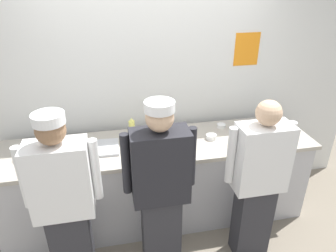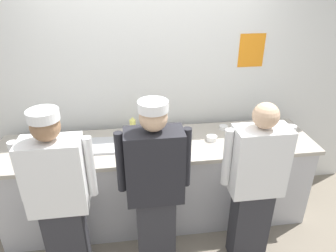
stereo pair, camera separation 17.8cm
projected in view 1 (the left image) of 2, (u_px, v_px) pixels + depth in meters
The scene contains 17 objects.
ground_plane at pixel (166, 241), 3.12m from camera, with size 9.00×9.00×0.00m, color slate.
wall_back at pixel (149, 72), 3.23m from camera, with size 4.90×0.11×2.99m.
prep_counter at pixel (159, 181), 3.25m from camera, with size 3.12×0.74×0.92m.
chef_near_left at pixel (65, 203), 2.36m from camera, with size 0.59×0.24×1.61m.
chef_center at pixel (161, 189), 2.50m from camera, with size 0.59×0.24×1.63m.
chef_far_right at pixel (258, 180), 2.66m from camera, with size 0.58×0.24×1.57m.
plate_stack_front at pixel (29, 156), 2.80m from camera, with size 0.24×0.24×0.05m.
plate_stack_rear at pixel (133, 148), 2.91m from camera, with size 0.19×0.19×0.06m.
mixing_bowl_steel at pixel (266, 131), 3.15m from camera, with size 0.37×0.37×0.12m, color #B7BABF.
sheet_tray at pixel (94, 149), 2.94m from camera, with size 0.47×0.31×0.02m, color #B7BABF.
squeeze_bottle_primary at pixel (132, 128), 3.14m from camera, with size 0.06×0.06×0.21m.
squeeze_bottle_secondary at pixel (242, 138), 2.95m from camera, with size 0.06×0.06×0.20m.
ramekin_red_sauce at pixel (211, 137), 3.12m from camera, with size 0.11×0.11×0.05m.
ramekin_green_sauce at pixel (187, 134), 3.18m from camera, with size 0.09×0.09×0.04m.
ramekin_yellow_sauce at pixel (221, 126), 3.35m from camera, with size 0.09×0.09×0.04m.
ramekin_orange_sauce at pixel (50, 164), 2.68m from camera, with size 0.09×0.09×0.04m.
deli_cup at pixel (159, 144), 2.92m from camera, with size 0.09×0.09×0.11m, color white.
Camera 1 is at (-0.43, -2.22, 2.45)m, focal length 33.01 mm.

